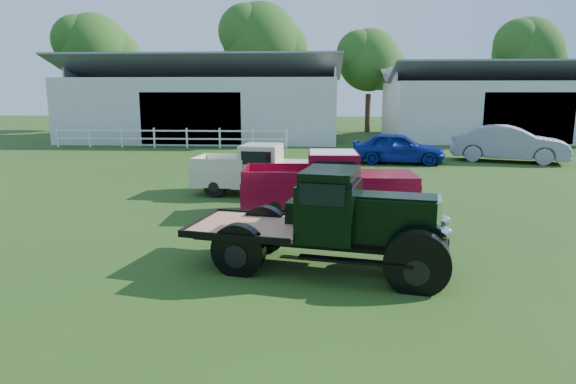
# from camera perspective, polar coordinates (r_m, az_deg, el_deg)

# --- Properties ---
(ground) EXTENTS (120.00, 120.00, 0.00)m
(ground) POSITION_cam_1_polar(r_m,az_deg,el_deg) (11.06, -1.41, -6.54)
(ground) COLOR #28421A
(shed_left) EXTENTS (18.80, 10.20, 5.60)m
(shed_left) POSITION_cam_1_polar(r_m,az_deg,el_deg) (37.35, -8.98, 10.15)
(shed_left) COLOR #A5A5A5
(shed_left) RESTS_ON ground
(shed_right) EXTENTS (16.80, 9.20, 5.20)m
(shed_right) POSITION_cam_1_polar(r_m,az_deg,el_deg) (39.74, 22.92, 9.18)
(shed_right) COLOR #A5A5A5
(shed_right) RESTS_ON ground
(fence_rail) EXTENTS (14.20, 0.16, 1.20)m
(fence_rail) POSITION_cam_1_polar(r_m,az_deg,el_deg) (31.89, -12.91, 5.90)
(fence_rail) COLOR white
(fence_rail) RESTS_ON ground
(tree_a) EXTENTS (6.30, 6.30, 10.50)m
(tree_a) POSITION_cam_1_polar(r_m,az_deg,el_deg) (47.46, -20.63, 12.73)
(tree_a) COLOR #2B5A1D
(tree_a) RESTS_ON ground
(tree_b) EXTENTS (6.90, 6.90, 11.50)m
(tree_b) POSITION_cam_1_polar(r_m,az_deg,el_deg) (44.84, -3.01, 14.18)
(tree_b) COLOR #2B5A1D
(tree_b) RESTS_ON ground
(tree_c) EXTENTS (5.40, 5.40, 9.00)m
(tree_c) POSITION_cam_1_polar(r_m,az_deg,el_deg) (43.71, 8.96, 12.50)
(tree_c) COLOR #2B5A1D
(tree_c) RESTS_ON ground
(tree_d) EXTENTS (6.00, 6.00, 10.00)m
(tree_d) POSITION_cam_1_polar(r_m,az_deg,el_deg) (47.71, 24.95, 12.10)
(tree_d) COLOR #2B5A1D
(tree_d) RESTS_ON ground
(vintage_flatbed) EXTENTS (5.20, 2.93, 1.94)m
(vintage_flatbed) POSITION_cam_1_polar(r_m,az_deg,el_deg) (9.75, 4.11, -3.07)
(vintage_flatbed) COLOR black
(vintage_flatbed) RESTS_ON ground
(red_pickup) EXTENTS (4.90, 1.97, 1.77)m
(red_pickup) POSITION_cam_1_polar(r_m,az_deg,el_deg) (14.08, 4.56, 0.99)
(red_pickup) COLOR maroon
(red_pickup) RESTS_ON ground
(white_pickup) EXTENTS (4.59, 2.22, 1.62)m
(white_pickup) POSITION_cam_1_polar(r_m,az_deg,el_deg) (16.90, -3.25, 2.45)
(white_pickup) COLOR beige
(white_pickup) RESTS_ON ground
(misc_car_blue) EXTENTS (4.50, 2.22, 1.48)m
(misc_car_blue) POSITION_cam_1_polar(r_m,az_deg,el_deg) (24.77, 12.09, 4.82)
(misc_car_blue) COLOR navy
(misc_car_blue) RESTS_ON ground
(misc_car_grey) EXTENTS (5.58, 3.47, 1.74)m
(misc_car_grey) POSITION_cam_1_polar(r_m,az_deg,el_deg) (27.00, 23.37, 4.93)
(misc_car_grey) COLOR gray
(misc_car_grey) RESTS_ON ground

